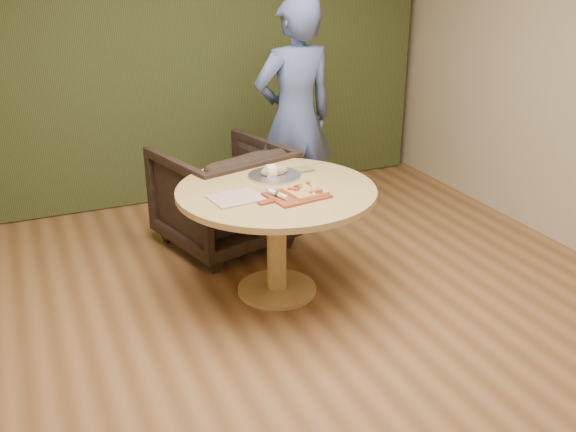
# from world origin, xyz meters

# --- Properties ---
(room_shell) EXTENTS (5.04, 6.04, 2.84)m
(room_shell) POSITION_xyz_m (0.00, 0.00, 1.40)
(room_shell) COLOR olive
(room_shell) RESTS_ON ground
(curtain) EXTENTS (4.80, 0.14, 2.78)m
(curtain) POSITION_xyz_m (0.00, 2.90, 1.40)
(curtain) COLOR #2C3719
(curtain) RESTS_ON ground
(pedestal_table) EXTENTS (1.29, 1.29, 0.75)m
(pedestal_table) POSITION_xyz_m (0.14, 0.85, 0.61)
(pedestal_table) COLOR tan
(pedestal_table) RESTS_ON ground
(pizza_paddle) EXTENTS (0.47, 0.33, 0.01)m
(pizza_paddle) POSITION_xyz_m (0.19, 0.66, 0.76)
(pizza_paddle) COLOR #9B4027
(pizza_paddle) RESTS_ON pedestal_table
(flatbread_pizza) EXTENTS (0.25, 0.25, 0.04)m
(flatbread_pizza) POSITION_xyz_m (0.25, 0.66, 0.78)
(flatbread_pizza) COLOR #E9AF5B
(flatbread_pizza) RESTS_ON pizza_paddle
(cutlery_roll) EXTENTS (0.08, 0.20, 0.03)m
(cutlery_roll) POSITION_xyz_m (0.07, 0.66, 0.78)
(cutlery_roll) COLOR white
(cutlery_roll) RESTS_ON pizza_paddle
(newspaper) EXTENTS (0.33, 0.29, 0.01)m
(newspaper) POSITION_xyz_m (-0.16, 0.77, 0.76)
(newspaper) COLOR silver
(newspaper) RESTS_ON pedestal_table
(serving_tray) EXTENTS (0.36, 0.36, 0.02)m
(serving_tray) POSITION_xyz_m (0.21, 1.06, 0.76)
(serving_tray) COLOR silver
(serving_tray) RESTS_ON pedestal_table
(bread_roll) EXTENTS (0.19, 0.09, 0.09)m
(bread_roll) POSITION_xyz_m (0.20, 1.06, 0.79)
(bread_roll) COLOR tan
(bread_roll) RESTS_ON serving_tray
(green_packet) EXTENTS (0.13, 0.11, 0.02)m
(green_packet) POSITION_xyz_m (0.44, 1.09, 0.76)
(green_packet) COLOR #5A642D
(green_packet) RESTS_ON pedestal_table
(armchair) EXTENTS (1.05, 1.01, 0.89)m
(armchair) POSITION_xyz_m (0.06, 1.71, 0.45)
(armchair) COLOR black
(armchair) RESTS_ON ground
(person_standing) EXTENTS (0.71, 0.50, 1.87)m
(person_standing) POSITION_xyz_m (0.69, 1.78, 0.93)
(person_standing) COLOR #415385
(person_standing) RESTS_ON ground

